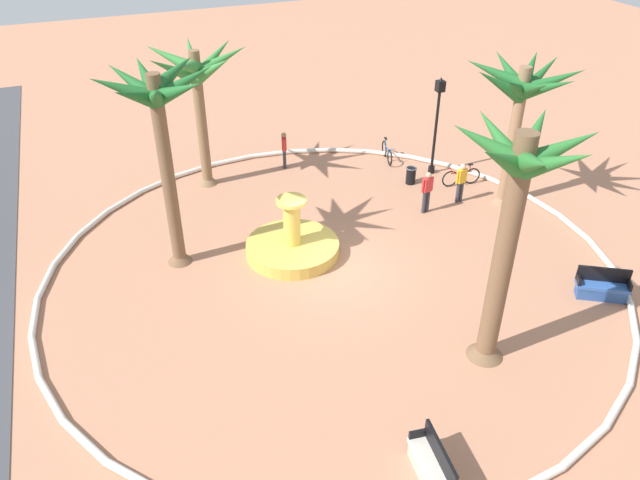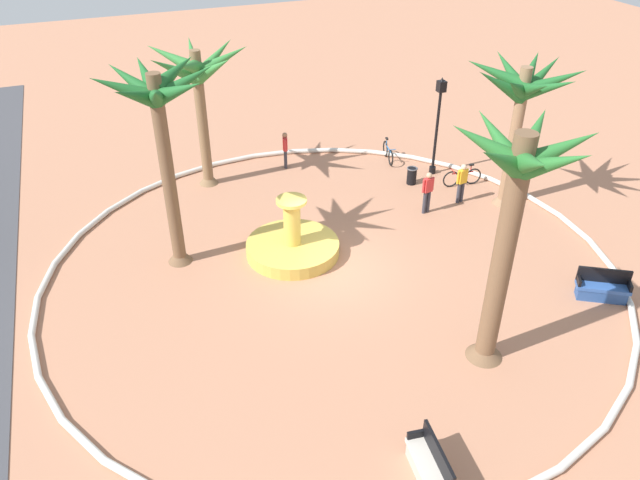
{
  "view_description": "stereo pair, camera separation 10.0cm",
  "coord_description": "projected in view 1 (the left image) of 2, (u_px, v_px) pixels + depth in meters",
  "views": [
    {
      "loc": [
        -15.54,
        6.62,
        12.08
      ],
      "look_at": [
        0.42,
        0.27,
        1.0
      ],
      "focal_mm": 34.63,
      "sensor_mm": 36.0,
      "label": 1
    },
    {
      "loc": [
        -15.58,
        6.53,
        12.08
      ],
      "look_at": [
        0.42,
        0.27,
        1.0
      ],
      "focal_mm": 34.63,
      "sensor_mm": 36.0,
      "label": 2
    }
  ],
  "objects": [
    {
      "name": "bicycle_red_frame",
      "position": [
        387.0,
        152.0,
        27.68
      ],
      "size": [
        1.69,
        0.54,
        0.94
      ],
      "color": "black",
      "rests_on": "ground"
    },
    {
      "name": "fountain",
      "position": [
        293.0,
        246.0,
        21.38
      ],
      "size": [
        3.24,
        3.24,
        2.17
      ],
      "color": "gold",
      "rests_on": "ground"
    },
    {
      "name": "bicycle_by_lamppost",
      "position": [
        461.0,
        177.0,
        25.66
      ],
      "size": [
        0.44,
        1.71,
        0.94
      ],
      "color": "black",
      "rests_on": "ground"
    },
    {
      "name": "bench_west",
      "position": [
        431.0,
        468.0,
        13.76
      ],
      "size": [
        1.65,
        0.7,
        1.0
      ],
      "color": "beige",
      "rests_on": "ground"
    },
    {
      "name": "bench_east",
      "position": [
        602.0,
        288.0,
        19.3
      ],
      "size": [
        1.27,
        1.62,
        1.0
      ],
      "color": "#335BA8",
      "rests_on": "ground"
    },
    {
      "name": "palm_tree_mid_plaza",
      "position": [
        197.0,
        79.0,
        23.56
      ],
      "size": [
        4.11,
        4.07,
        5.85
      ],
      "color": "brown",
      "rests_on": "ground"
    },
    {
      "name": "person_pedestrian_stroll",
      "position": [
        284.0,
        148.0,
        26.79
      ],
      "size": [
        0.51,
        0.29,
        1.63
      ],
      "color": "#33333D",
      "rests_on": "ground"
    },
    {
      "name": "palm_tree_near_fountain",
      "position": [
        514.0,
        203.0,
        14.61
      ],
      "size": [
        3.44,
        3.44,
        6.94
      ],
      "color": "brown",
      "rests_on": "ground"
    },
    {
      "name": "plaza_curb",
      "position": [
        332.0,
        267.0,
        20.69
      ],
      "size": [
        19.0,
        19.0,
        0.2
      ],
      "primitive_type": "torus",
      "color": "silver",
      "rests_on": "ground"
    },
    {
      "name": "person_cyclist_helmet",
      "position": [
        427.0,
        190.0,
        23.46
      ],
      "size": [
        0.25,
        0.53,
        1.71
      ],
      "color": "#33333D",
      "rests_on": "ground"
    },
    {
      "name": "person_cyclist_photo",
      "position": [
        461.0,
        181.0,
        24.18
      ],
      "size": [
        0.25,
        0.53,
        1.65
      ],
      "color": "#33333D",
      "rests_on": "ground"
    },
    {
      "name": "palm_tree_by_curb",
      "position": [
        522.0,
        93.0,
        22.15
      ],
      "size": [
        4.23,
        4.11,
        5.74
      ],
      "color": "#8E6B4C",
      "rests_on": "ground"
    },
    {
      "name": "lamppost",
      "position": [
        437.0,
        119.0,
        25.49
      ],
      "size": [
        0.32,
        0.32,
        4.24
      ],
      "color": "black",
      "rests_on": "ground"
    },
    {
      "name": "ground_plane",
      "position": [
        332.0,
        270.0,
        20.74
      ],
      "size": [
        80.0,
        80.0,
        0.0
      ],
      "primitive_type": "plane",
      "color": "tan"
    },
    {
      "name": "trash_bin",
      "position": [
        411.0,
        175.0,
        25.79
      ],
      "size": [
        0.46,
        0.46,
        0.73
      ],
      "color": "black",
      "rests_on": "ground"
    },
    {
      "name": "palm_tree_far_side",
      "position": [
        158.0,
        115.0,
        18.29
      ],
      "size": [
        3.78,
        3.75,
        6.81
      ],
      "color": "brown",
      "rests_on": "ground"
    }
  ]
}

